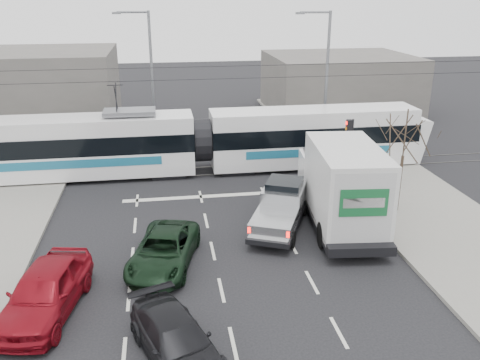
{
  "coord_description": "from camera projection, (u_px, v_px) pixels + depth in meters",
  "views": [
    {
      "loc": [
        -3.49,
        -18.76,
        10.21
      ],
      "look_at": [
        -0.01,
        3.42,
        1.8
      ],
      "focal_mm": 38.0,
      "sensor_mm": 36.0,
      "label": 1
    }
  ],
  "objects": [
    {
      "name": "building_left",
      "position": [
        21.0,
        91.0,
        38.71
      ],
      "size": [
        14.0,
        10.0,
        6.0
      ],
      "primitive_type": "cube",
      "color": "#68625E",
      "rests_on": "ground"
    },
    {
      "name": "navy_pickup",
      "position": [
        338.0,
        177.0,
        26.87
      ],
      "size": [
        2.63,
        4.78,
        1.91
      ],
      "rotation": [
        0.0,
        0.0,
        -0.23
      ],
      "color": "black",
      "rests_on": "ground"
    },
    {
      "name": "green_car",
      "position": [
        164.0,
        250.0,
        19.86
      ],
      "size": [
        3.32,
        5.17,
        1.33
      ],
      "primitive_type": "imported",
      "rotation": [
        0.0,
        0.0,
        -0.25
      ],
      "color": "black",
      "rests_on": "ground"
    },
    {
      "name": "street_lamp_far",
      "position": [
        149.0,
        72.0,
        33.84
      ],
      "size": [
        2.38,
        0.25,
        9.0
      ],
      "color": "slate",
      "rests_on": "ground"
    },
    {
      "name": "tram",
      "position": [
        201.0,
        141.0,
        29.82
      ],
      "size": [
        26.01,
        2.67,
        5.31
      ],
      "rotation": [
        0.0,
        0.0,
        0.0
      ],
      "color": "white",
      "rests_on": "ground"
    },
    {
      "name": "street_lamp_near",
      "position": [
        324.0,
        72.0,
        33.66
      ],
      "size": [
        2.38,
        0.25,
        9.0
      ],
      "color": "slate",
      "rests_on": "ground"
    },
    {
      "name": "building_right",
      "position": [
        339.0,
        84.0,
        44.51
      ],
      "size": [
        12.0,
        10.0,
        5.0
      ],
      "primitive_type": "cube",
      "color": "#68625E",
      "rests_on": "ground"
    },
    {
      "name": "rails",
      "position": [
        223.0,
        170.0,
        30.69
      ],
      "size": [
        60.0,
        1.6,
        0.03
      ],
      "primitive_type": "cube",
      "color": "#33302D",
      "rests_on": "ground"
    },
    {
      "name": "box_truck",
      "position": [
        341.0,
        186.0,
        22.85
      ],
      "size": [
        3.48,
        8.12,
        3.95
      ],
      "rotation": [
        0.0,
        0.0,
        -0.1
      ],
      "color": "black",
      "rests_on": "ground"
    },
    {
      "name": "ground",
      "position": [
        253.0,
        248.0,
        21.44
      ],
      "size": [
        120.0,
        120.0,
        0.0
      ],
      "primitive_type": "plane",
      "color": "black",
      "rests_on": "ground"
    },
    {
      "name": "silver_pickup",
      "position": [
        281.0,
        206.0,
        23.2
      ],
      "size": [
        3.86,
        5.65,
        1.95
      ],
      "rotation": [
        0.0,
        0.0,
        -0.42
      ],
      "color": "black",
      "rests_on": "ground"
    },
    {
      "name": "catenary",
      "position": [
        223.0,
        107.0,
        29.33
      ],
      "size": [
        60.0,
        0.2,
        7.0
      ],
      "color": "black",
      "rests_on": "ground"
    },
    {
      "name": "bare_tree",
      "position": [
        405.0,
        138.0,
        23.53
      ],
      "size": [
        2.4,
        2.4,
        5.0
      ],
      "color": "#47382B",
      "rests_on": "ground"
    },
    {
      "name": "red_car",
      "position": [
        45.0,
        291.0,
        16.84
      ],
      "size": [
        2.93,
        5.24,
        1.68
      ],
      "primitive_type": "imported",
      "rotation": [
        0.0,
        0.0,
        -0.2
      ],
      "color": "maroon",
      "rests_on": "ground"
    },
    {
      "name": "sidewalk_right",
      "position": [
        450.0,
        232.0,
        22.72
      ],
      "size": [
        6.0,
        60.0,
        0.15
      ],
      "primitive_type": "cube",
      "color": "gray",
      "rests_on": "ground"
    },
    {
      "name": "traffic_signal",
      "position": [
        349.0,
        138.0,
        27.43
      ],
      "size": [
        0.44,
        0.44,
        3.6
      ],
      "color": "black",
      "rests_on": "ground"
    },
    {
      "name": "dark_car",
      "position": [
        177.0,
        340.0,
        14.77
      ],
      "size": [
        3.24,
        4.8,
        1.29
      ],
      "primitive_type": "imported",
      "rotation": [
        0.0,
        0.0,
        0.36
      ],
      "color": "black",
      "rests_on": "ground"
    }
  ]
}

